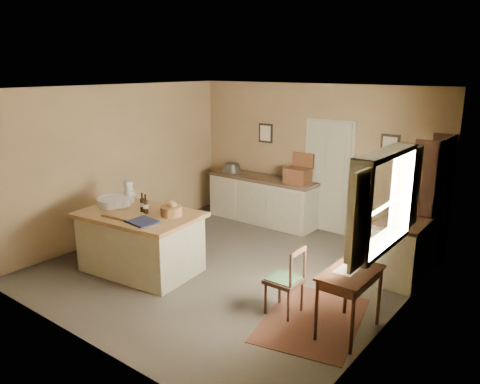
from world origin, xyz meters
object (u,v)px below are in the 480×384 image
at_px(desk_chair, 284,281).
at_px(right_cabinet, 405,248).
at_px(sideboard, 263,198).
at_px(shelving_unit, 433,203).
at_px(writing_desk, 350,280).
at_px(work_island, 140,240).

relative_size(desk_chair, right_cabinet, 0.76).
bearing_deg(sideboard, shelving_unit, -3.52).
bearing_deg(writing_desk, desk_chair, -175.52).
relative_size(sideboard, desk_chair, 2.61).
bearing_deg(writing_desk, right_cabinet, 90.01).
height_order(writing_desk, desk_chair, desk_chair).
xyz_separation_m(sideboard, desk_chair, (2.27, -2.80, -0.05)).
height_order(writing_desk, shelving_unit, shelving_unit).
height_order(work_island, desk_chair, work_island).
height_order(right_cabinet, shelving_unit, shelving_unit).
xyz_separation_m(desk_chair, right_cabinet, (0.83, 1.93, 0.02)).
relative_size(sideboard, right_cabinet, 2.00).
bearing_deg(sideboard, writing_desk, -41.40).
bearing_deg(right_cabinet, shelving_unit, 77.15).
relative_size(writing_desk, desk_chair, 0.95).
bearing_deg(desk_chair, sideboard, 128.31).
height_order(work_island, shelving_unit, shelving_unit).
distance_m(work_island, desk_chair, 2.40).
distance_m(writing_desk, shelving_unit, 2.56).
relative_size(desk_chair, shelving_unit, 0.43).
height_order(sideboard, shelving_unit, shelving_unit).
bearing_deg(work_island, shelving_unit, 33.58).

